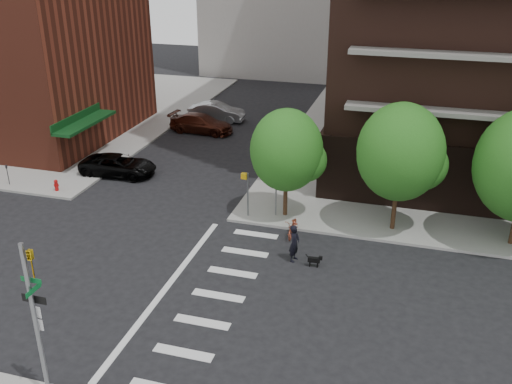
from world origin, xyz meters
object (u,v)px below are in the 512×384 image
Objects in this scene: traffic_signal at (39,336)px; parked_car_silver at (217,112)px; parked_car_maroon at (201,123)px; fire_hydrant at (56,185)px; dog_walker at (294,243)px; scooter at (293,227)px; parked_car_black at (118,165)px.

traffic_signal is 33.11m from parked_car_silver.
traffic_signal is at bearing -165.22° from parked_car_maroon.
fire_hydrant is at bearing 123.26° from traffic_signal.
fire_hydrant is 0.38× the size of dog_walker.
scooter is at bearing -152.80° from parked_car_silver.
fire_hydrant is 4.36m from parked_car_black.
dog_walker is at bearing -142.77° from parked_car_maroon.
traffic_signal is 3.14× the size of scooter.
parked_car_silver is 2.54× the size of scooter.
traffic_signal reaches higher than scooter.
parked_car_black is (2.30, 3.70, 0.15)m from fire_hydrant.
parked_car_silver is (2.08, 13.58, 0.10)m from parked_car_black.
dog_walker is (11.67, -21.14, 0.16)m from parked_car_silver.
dog_walker is (0.65, -2.56, 0.46)m from scooter.
scooter is (15.41, -1.30, -0.05)m from fire_hydrant.
fire_hydrant is 17.82m from parked_car_silver.
dog_walker reaches higher than parked_car_black.
parked_car_maroon reaches higher than fire_hydrant.
parked_car_silver reaches higher than scooter.
traffic_signal is 1.14× the size of parked_car_maroon.
parked_car_black is 2.63× the size of dog_walker.
parked_car_black is at bearing 172.54° from parked_car_maroon.
traffic_signal is at bearing -56.74° from fire_hydrant.
parked_car_maroon reaches higher than parked_car_black.
scooter is at bearing 68.98° from traffic_signal.
scooter reaches higher than fire_hydrant.
parked_car_maroon is 1.08× the size of parked_car_silver.
parked_car_black is at bearing 72.52° from dog_walker.
fire_hydrant is at bearing 173.60° from scooter.
fire_hydrant is at bearing 87.79° from dog_walker.
scooter is at bearing 25.49° from dog_walker.
fire_hydrant is 0.14× the size of parked_car_black.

